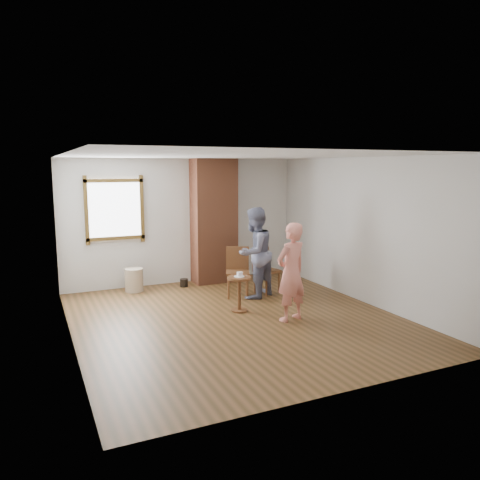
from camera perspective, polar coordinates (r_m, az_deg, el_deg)
name	(u,v)px	position (r m, az deg, el deg)	size (l,w,h in m)	color
ground	(237,319)	(7.65, -0.42, -9.61)	(5.50, 5.50, 0.00)	brown
room_shell	(219,204)	(7.81, -2.64, 4.35)	(5.04, 5.52, 2.62)	silver
brick_chimney	(214,221)	(9.85, -3.20, 2.32)	(0.90, 0.50, 2.60)	#9C5537
stoneware_crock	(134,280)	(9.46, -12.80, -4.77)	(0.36, 0.36, 0.46)	tan
dark_pot	(184,283)	(9.67, -6.84, -5.20)	(0.16, 0.16, 0.16)	black
dining_chair_left	(238,269)	(8.86, -0.30, -3.53)	(0.57, 0.57, 0.93)	brown
dining_chair_right	(264,268)	(9.12, 2.99, -3.37)	(0.50, 0.50, 0.88)	brown
side_table	(239,288)	(7.94, -0.10, -5.88)	(0.40, 0.40, 0.60)	brown
cake_plate	(239,276)	(7.89, -0.10, -4.47)	(0.18, 0.18, 0.01)	white
cake_slice	(240,274)	(7.88, -0.03, -4.22)	(0.08, 0.07, 0.06)	white
man	(255,253)	(8.69, 1.78, -1.57)	(0.82, 0.64, 1.69)	#16193E
person_pink	(291,272)	(7.43, 6.25, -3.90)	(0.57, 0.38, 1.57)	#F18978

